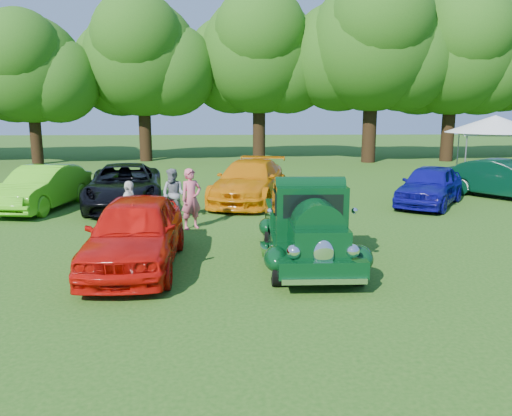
{
  "coord_description": "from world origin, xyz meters",
  "views": [
    {
      "loc": [
        -0.86,
        -10.34,
        3.52
      ],
      "look_at": [
        -0.4,
        1.85,
        1.1
      ],
      "focal_mm": 35.0,
      "sensor_mm": 36.0,
      "label": 1
    }
  ],
  "objects_px": {
    "hero_pickup": "(308,228)",
    "spectator_pink": "(191,199)",
    "back_car_green": "(504,179)",
    "spectator_white": "(130,210)",
    "canopy_tent": "(495,125)",
    "red_convertible": "(135,232)",
    "back_car_lime": "(42,188)",
    "back_car_blue": "(430,185)",
    "back_car_black": "(125,186)",
    "back_car_orange": "(249,181)",
    "spectator_grey": "(173,194)"
  },
  "relations": [
    {
      "from": "spectator_grey",
      "to": "canopy_tent",
      "type": "bearing_deg",
      "value": 55.1
    },
    {
      "from": "back_car_blue",
      "to": "spectator_pink",
      "type": "distance_m",
      "value": 9.16
    },
    {
      "from": "back_car_orange",
      "to": "back_car_blue",
      "type": "xyz_separation_m",
      "value": [
        6.67,
        -0.93,
        -0.05
      ]
    },
    {
      "from": "spectator_pink",
      "to": "back_car_green",
      "type": "bearing_deg",
      "value": -12.07
    },
    {
      "from": "back_car_green",
      "to": "canopy_tent",
      "type": "distance_m",
      "value": 4.11
    },
    {
      "from": "spectator_white",
      "to": "canopy_tent",
      "type": "bearing_deg",
      "value": -46.76
    },
    {
      "from": "back_car_lime",
      "to": "back_car_green",
      "type": "relative_size",
      "value": 1.01
    },
    {
      "from": "hero_pickup",
      "to": "spectator_grey",
      "type": "height_order",
      "value": "hero_pickup"
    },
    {
      "from": "back_car_lime",
      "to": "spectator_white",
      "type": "bearing_deg",
      "value": -38.05
    },
    {
      "from": "back_car_green",
      "to": "back_car_lime",
      "type": "bearing_deg",
      "value": 146.75
    },
    {
      "from": "back_car_orange",
      "to": "spectator_white",
      "type": "distance_m",
      "value": 6.34
    },
    {
      "from": "back_car_black",
      "to": "back_car_orange",
      "type": "height_order",
      "value": "back_car_orange"
    },
    {
      "from": "back_car_green",
      "to": "back_car_black",
      "type": "bearing_deg",
      "value": 146.87
    },
    {
      "from": "canopy_tent",
      "to": "red_convertible",
      "type": "bearing_deg",
      "value": -140.13
    },
    {
      "from": "back_car_black",
      "to": "spectator_white",
      "type": "relative_size",
      "value": 3.53
    },
    {
      "from": "back_car_orange",
      "to": "spectator_grey",
      "type": "xyz_separation_m",
      "value": [
        -2.53,
        -3.04,
        0.03
      ]
    },
    {
      "from": "hero_pickup",
      "to": "back_car_orange",
      "type": "bearing_deg",
      "value": 98.57
    },
    {
      "from": "hero_pickup",
      "to": "spectator_pink",
      "type": "relative_size",
      "value": 2.63
    },
    {
      "from": "hero_pickup",
      "to": "back_car_blue",
      "type": "xyz_separation_m",
      "value": [
        5.51,
        6.78,
        -0.06
      ]
    },
    {
      "from": "back_car_green",
      "to": "spectator_pink",
      "type": "xyz_separation_m",
      "value": [
        -12.06,
        -4.81,
        0.14
      ]
    },
    {
      "from": "back_car_black",
      "to": "canopy_tent",
      "type": "relative_size",
      "value": 1.04
    },
    {
      "from": "back_car_orange",
      "to": "back_car_green",
      "type": "distance_m",
      "value": 10.24
    },
    {
      "from": "hero_pickup",
      "to": "spectator_grey",
      "type": "distance_m",
      "value": 5.96
    },
    {
      "from": "back_car_blue",
      "to": "hero_pickup",
      "type": "bearing_deg",
      "value": -94.96
    },
    {
      "from": "red_convertible",
      "to": "back_car_green",
      "type": "xyz_separation_m",
      "value": [
        12.99,
        8.47,
        -0.05
      ]
    },
    {
      "from": "spectator_grey",
      "to": "back_car_green",
      "type": "bearing_deg",
      "value": 44.27
    },
    {
      "from": "spectator_white",
      "to": "canopy_tent",
      "type": "height_order",
      "value": "canopy_tent"
    },
    {
      "from": "red_convertible",
      "to": "back_car_blue",
      "type": "height_order",
      "value": "red_convertible"
    },
    {
      "from": "back_car_lime",
      "to": "back_car_orange",
      "type": "distance_m",
      "value": 7.51
    },
    {
      "from": "canopy_tent",
      "to": "back_car_green",
      "type": "bearing_deg",
      "value": -109.27
    },
    {
      "from": "hero_pickup",
      "to": "spectator_grey",
      "type": "bearing_deg",
      "value": 128.3
    },
    {
      "from": "back_car_orange",
      "to": "spectator_pink",
      "type": "height_order",
      "value": "spectator_pink"
    },
    {
      "from": "hero_pickup",
      "to": "canopy_tent",
      "type": "xyz_separation_m",
      "value": [
        10.24,
        11.57,
        2.01
      ]
    },
    {
      "from": "hero_pickup",
      "to": "back_car_lime",
      "type": "bearing_deg",
      "value": 142.4
    },
    {
      "from": "back_car_black",
      "to": "back_car_green",
      "type": "bearing_deg",
      "value": -3.54
    },
    {
      "from": "back_car_lime",
      "to": "spectator_grey",
      "type": "height_order",
      "value": "spectator_grey"
    },
    {
      "from": "red_convertible",
      "to": "back_car_black",
      "type": "height_order",
      "value": "red_convertible"
    },
    {
      "from": "back_car_black",
      "to": "spectator_grey",
      "type": "height_order",
      "value": "spectator_grey"
    },
    {
      "from": "back_car_black",
      "to": "spectator_grey",
      "type": "relative_size",
      "value": 3.4
    },
    {
      "from": "back_car_orange",
      "to": "back_car_green",
      "type": "height_order",
      "value": "back_car_orange"
    },
    {
      "from": "back_car_green",
      "to": "spectator_pink",
      "type": "relative_size",
      "value": 2.55
    },
    {
      "from": "back_car_blue",
      "to": "back_car_green",
      "type": "xyz_separation_m",
      "value": [
        3.55,
        1.43,
        0.01
      ]
    },
    {
      "from": "canopy_tent",
      "to": "back_car_lime",
      "type": "bearing_deg",
      "value": -165.25
    },
    {
      "from": "back_car_green",
      "to": "spectator_white",
      "type": "height_order",
      "value": "spectator_white"
    },
    {
      "from": "red_convertible",
      "to": "back_car_lime",
      "type": "relative_size",
      "value": 1.01
    },
    {
      "from": "back_car_green",
      "to": "canopy_tent",
      "type": "xyz_separation_m",
      "value": [
        1.17,
        3.35,
        2.06
      ]
    },
    {
      "from": "back_car_lime",
      "to": "canopy_tent",
      "type": "height_order",
      "value": "canopy_tent"
    },
    {
      "from": "back_car_orange",
      "to": "canopy_tent",
      "type": "relative_size",
      "value": 1.02
    },
    {
      "from": "back_car_green",
      "to": "spectator_pink",
      "type": "height_order",
      "value": "spectator_pink"
    },
    {
      "from": "back_car_orange",
      "to": "hero_pickup",
      "type": "bearing_deg",
      "value": -66.89
    }
  ]
}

